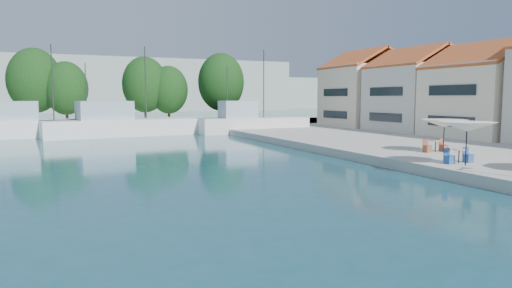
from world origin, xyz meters
name	(u,v)px	position (x,y,z in m)	size (l,w,h in m)	color
quay_right	(498,144)	(22.00, 30.00, 0.30)	(32.00, 92.00, 0.60)	#A7A296
quay_far	(88,127)	(-8.00, 67.00, 0.30)	(90.00, 16.00, 0.60)	#A7A296
hill_east	(198,93)	(40.00, 180.00, 6.00)	(140.00, 40.00, 12.00)	#9AA89B
building_04	(487,88)	(24.00, 33.00, 5.02)	(9.00, 8.80, 9.20)	#F6E6C4
building_05	(416,87)	(24.00, 42.00, 5.26)	(8.40, 8.80, 9.70)	beige
building_06	(364,87)	(24.00, 51.00, 5.50)	(9.00, 8.80, 10.20)	beige
trawler_02	(35,127)	(-13.87, 56.74, 1.07)	(14.58, 4.07, 10.20)	white
trawler_03	(126,126)	(-4.79, 55.07, 1.07)	(18.67, 6.98, 10.20)	white
trawler_04	(251,124)	(9.39, 53.26, 1.07)	(13.54, 3.89, 10.20)	silver
tree_04	(34,81)	(-14.25, 69.95, 6.39)	(6.78, 6.78, 10.04)	#3F2B19
tree_05	(66,88)	(-10.51, 68.61, 5.40)	(5.62, 5.62, 8.32)	#3F2B19
tree_06	(145,85)	(-0.12, 69.46, 6.01)	(6.33, 6.33, 9.38)	#3F2B19
tree_07	(169,90)	(3.10, 68.69, 5.28)	(5.48, 5.48, 8.11)	#3F2B19
tree_08	(221,82)	(10.95, 68.35, 6.48)	(6.88, 6.88, 10.19)	#3F2B19
umbrella_white	(467,127)	(7.86, 20.72, 2.65)	(2.98, 2.98, 2.30)	black
umbrella_cream	(444,123)	(11.41, 25.67, 2.48)	(3.00, 3.00, 2.14)	black
cafe_table_02	(459,158)	(8.24, 21.50, 0.89)	(1.82, 0.70, 0.76)	black
cafe_table_03	(435,148)	(11.00, 25.94, 0.89)	(1.82, 0.70, 0.76)	black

